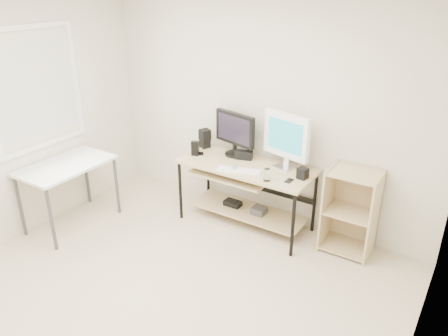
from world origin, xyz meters
name	(u,v)px	position (x,y,z in m)	size (l,w,h in m)	color
room	(128,164)	(-0.14, 0.04, 1.32)	(4.01, 4.01, 2.62)	beige
desk	(244,181)	(-0.03, 1.66, 0.54)	(1.50, 0.65, 0.75)	tan
side_table	(67,171)	(-1.68, 0.60, 0.67)	(0.60, 1.00, 0.75)	white
shelf_unit	(351,210)	(1.15, 1.82, 0.45)	(0.50, 0.40, 0.90)	tan
black_monitor	(235,131)	(-0.26, 1.83, 1.04)	(0.55, 0.23, 0.50)	black
white_imac	(286,137)	(0.38, 1.81, 1.10)	(0.56, 0.19, 0.60)	silver
keyboard	(239,170)	(0.02, 1.47, 0.76)	(0.47, 0.13, 0.02)	white
mouse	(233,168)	(-0.05, 1.47, 0.77)	(0.07, 0.12, 0.04)	#B3B3B8
center_speaker	(244,155)	(-0.11, 1.78, 0.80)	(0.20, 0.09, 0.10)	black
speaker_left	(205,138)	(-0.68, 1.84, 0.87)	(0.15, 0.15, 0.23)	black
speaker_right	(303,173)	(0.65, 1.66, 0.81)	(0.10, 0.10, 0.11)	black
audio_controller	(195,148)	(-0.63, 1.58, 0.84)	(0.09, 0.05, 0.17)	black
volume_puck	(201,154)	(-0.59, 1.63, 0.76)	(0.06, 0.06, 0.02)	black
smartphone	(289,181)	(0.57, 1.53, 0.75)	(0.06, 0.11, 0.01)	black
coaster	(267,181)	(0.38, 1.41, 0.75)	(0.08, 0.08, 0.01)	olive
drinking_glass	(267,175)	(0.38, 1.41, 0.82)	(0.06, 0.06, 0.13)	white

